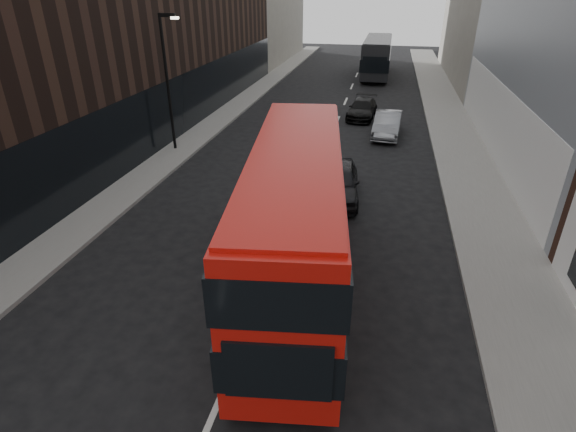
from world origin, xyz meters
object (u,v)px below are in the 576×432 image
Objects in this scene: grey_bus at (377,56)px; car_c at (362,109)px; street_lamp at (168,75)px; red_bus at (295,214)px; car_a at (338,182)px; car_b at (387,124)px.

car_c is at bearing -90.78° from grey_bus.
car_c is (9.81, 9.26, -3.55)m from street_lamp.
car_a is at bearing 77.22° from red_bus.
grey_bus is 2.51× the size of car_a.
red_bus is 0.99× the size of grey_bus.
red_bus is 6.89m from car_a.
grey_bus is 2.58× the size of car_c.
street_lamp is 13.20m from car_b.
red_bus is 20.40m from car_c.
red_bus reaches higher than grey_bus.
car_b is 1.01× the size of car_c.
street_lamp is 0.63× the size of red_bus.
grey_bus is 20.55m from car_b.
street_lamp is 0.62× the size of grey_bus.
car_a is 1.01× the size of car_b.
street_lamp is 11.10m from car_a.
street_lamp is 27.79m from grey_bus.
red_bus is at bearing -100.28° from car_a.
grey_bus is at bearing 68.59° from street_lamp.
car_c is (0.21, 13.65, -0.13)m from car_a.
red_bus is 36.85m from grey_bus.
car_a is at bearing -90.69° from grey_bus.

